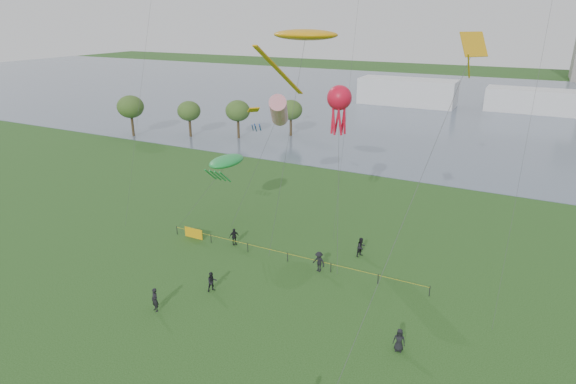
% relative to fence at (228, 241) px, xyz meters
% --- Properties ---
extents(ground_plane, '(400.00, 400.00, 0.00)m').
position_rel_fence_xyz_m(ground_plane, '(8.14, -13.88, -0.55)').
color(ground_plane, '#1A3E13').
extents(lake, '(400.00, 120.00, 0.08)m').
position_rel_fence_xyz_m(lake, '(8.14, 86.12, -0.53)').
color(lake, slate).
rests_on(lake, ground_plane).
extents(pavilion_left, '(22.00, 8.00, 6.00)m').
position_rel_fence_xyz_m(pavilion_left, '(-3.86, 81.12, 2.45)').
color(pavilion_left, silver).
rests_on(pavilion_left, ground_plane).
extents(pavilion_right, '(18.00, 7.00, 5.00)m').
position_rel_fence_xyz_m(pavilion_right, '(22.14, 84.12, 1.95)').
color(pavilion_right, silver).
rests_on(pavilion_right, ground_plane).
extents(trees, '(28.65, 16.96, 7.07)m').
position_rel_fence_xyz_m(trees, '(-26.98, 33.74, 4.20)').
color(trees, '#382C19').
rests_on(trees, ground_plane).
extents(fence, '(24.07, 0.07, 1.05)m').
position_rel_fence_xyz_m(fence, '(0.00, 0.00, 0.00)').
color(fence, black).
rests_on(fence, ground_plane).
extents(spectator_a, '(0.95, 0.98, 1.60)m').
position_rel_fence_xyz_m(spectator_a, '(3.10, -6.81, 0.24)').
color(spectator_a, black).
rests_on(spectator_a, ground_plane).
extents(spectator_b, '(1.25, 0.87, 1.76)m').
position_rel_fence_xyz_m(spectator_b, '(9.16, -0.31, 0.33)').
color(spectator_b, black).
rests_on(spectator_b, ground_plane).
extents(spectator_c, '(0.86, 1.01, 1.62)m').
position_rel_fence_xyz_m(spectator_c, '(0.25, 0.65, 0.26)').
color(spectator_c, black).
rests_on(spectator_c, ground_plane).
extents(spectator_d, '(0.82, 0.59, 1.56)m').
position_rel_fence_xyz_m(spectator_d, '(17.68, -7.22, 0.23)').
color(spectator_d, black).
rests_on(spectator_d, ground_plane).
extents(spectator_f, '(0.76, 0.62, 1.80)m').
position_rel_fence_xyz_m(spectator_f, '(1.02, -10.82, 0.34)').
color(spectator_f, black).
rests_on(spectator_f, ground_plane).
extents(spectator_g, '(0.98, 1.06, 1.75)m').
position_rel_fence_xyz_m(spectator_g, '(11.40, 3.82, 0.32)').
color(spectator_g, black).
rests_on(spectator_g, ground_plane).
extents(kite_stingray, '(5.30, 10.13, 18.92)m').
position_rel_fence_xyz_m(kite_stingray, '(6.28, 2.60, 17.88)').
color(kite_stingray, '#3F3F42').
extents(kite_windsock, '(5.11, 6.56, 13.13)m').
position_rel_fence_xyz_m(kite_windsock, '(1.08, 7.97, 10.71)').
color(kite_windsock, '#3F3F42').
extents(kite_creature, '(5.75, 4.79, 7.22)m').
position_rel_fence_xyz_m(kite_creature, '(-2.54, 4.03, 6.19)').
color(kite_creature, '#3F3F42').
extents(kite_octopus, '(2.49, 3.91, 14.83)m').
position_rel_fence_xyz_m(kite_octopus, '(9.22, 2.85, 13.18)').
color(kite_octopus, '#3F3F42').
extents(kite_delta, '(4.56, 12.19, 19.17)m').
position_rel_fence_xyz_m(kite_delta, '(19.50, -6.65, 16.89)').
color(kite_delta, '#3F3F42').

